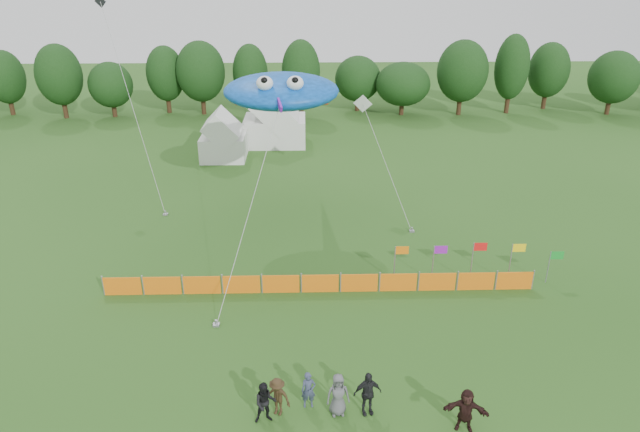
{
  "coord_description": "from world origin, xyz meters",
  "views": [
    {
      "loc": [
        -0.62,
        -16.98,
        15.54
      ],
      "look_at": [
        0.0,
        6.0,
        5.2
      ],
      "focal_mm": 32.0,
      "sensor_mm": 36.0,
      "label": 1
    }
  ],
  "objects_px": {
    "barrier_fence": "(320,283)",
    "spectator_a": "(308,390)",
    "spectator_d": "(367,393)",
    "spectator_e": "(338,395)",
    "tent_left": "(223,139)",
    "stingray_kite": "(282,90)",
    "tent_right": "(275,122)",
    "spectator_c": "(277,397)",
    "spectator_f": "(466,410)",
    "spectator_b": "(265,403)"
  },
  "relations": [
    {
      "from": "tent_left",
      "to": "spectator_b",
      "type": "xyz_separation_m",
      "value": [
        5.37,
        -30.74,
        -0.84
      ]
    },
    {
      "from": "tent_left",
      "to": "barrier_fence",
      "type": "relative_size",
      "value": 0.17
    },
    {
      "from": "tent_left",
      "to": "spectator_c",
      "type": "relative_size",
      "value": 2.37
    },
    {
      "from": "barrier_fence",
      "to": "spectator_e",
      "type": "distance_m",
      "value": 8.6
    },
    {
      "from": "barrier_fence",
      "to": "spectator_f",
      "type": "xyz_separation_m",
      "value": [
        4.96,
        -9.48,
        0.36
      ]
    },
    {
      "from": "spectator_a",
      "to": "spectator_e",
      "type": "xyz_separation_m",
      "value": [
        1.09,
        -0.4,
        0.12
      ]
    },
    {
      "from": "spectator_e",
      "to": "spectator_d",
      "type": "bearing_deg",
      "value": -5.7
    },
    {
      "from": "spectator_d",
      "to": "stingray_kite",
      "type": "height_order",
      "value": "stingray_kite"
    },
    {
      "from": "spectator_d",
      "to": "spectator_b",
      "type": "bearing_deg",
      "value": 174.23
    },
    {
      "from": "barrier_fence",
      "to": "spectator_d",
      "type": "xyz_separation_m",
      "value": [
        1.52,
        -8.58,
        0.41
      ]
    },
    {
      "from": "spectator_f",
      "to": "spectator_a",
      "type": "bearing_deg",
      "value": -179.95
    },
    {
      "from": "tent_left",
      "to": "spectator_d",
      "type": "height_order",
      "value": "tent_left"
    },
    {
      "from": "spectator_d",
      "to": "spectator_e",
      "type": "xyz_separation_m",
      "value": [
        -1.09,
        -0.0,
        -0.04
      ]
    },
    {
      "from": "spectator_a",
      "to": "stingray_kite",
      "type": "distance_m",
      "value": 19.19
    },
    {
      "from": "tent_right",
      "to": "spectator_b",
      "type": "distance_m",
      "value": 34.99
    },
    {
      "from": "stingray_kite",
      "to": "tent_right",
      "type": "bearing_deg",
      "value": 94.8
    },
    {
      "from": "spectator_c",
      "to": "stingray_kite",
      "type": "bearing_deg",
      "value": 113.22
    },
    {
      "from": "spectator_b",
      "to": "spectator_c",
      "type": "relative_size",
      "value": 1.06
    },
    {
      "from": "barrier_fence",
      "to": "spectator_f",
      "type": "bearing_deg",
      "value": -62.39
    },
    {
      "from": "tent_left",
      "to": "spectator_f",
      "type": "relative_size",
      "value": 2.19
    },
    {
      "from": "spectator_a",
      "to": "spectator_c",
      "type": "distance_m",
      "value": 1.21
    },
    {
      "from": "spectator_b",
      "to": "spectator_e",
      "type": "relative_size",
      "value": 0.96
    },
    {
      "from": "spectator_f",
      "to": "stingray_kite",
      "type": "relative_size",
      "value": 0.08
    },
    {
      "from": "tent_right",
      "to": "barrier_fence",
      "type": "height_order",
      "value": "tent_right"
    },
    {
      "from": "tent_right",
      "to": "stingray_kite",
      "type": "distance_m",
      "value": 17.93
    },
    {
      "from": "tent_right",
      "to": "spectator_f",
      "type": "bearing_deg",
      "value": -76.72
    },
    {
      "from": "tent_left",
      "to": "tent_right",
      "type": "bearing_deg",
      "value": 45.2
    },
    {
      "from": "spectator_b",
      "to": "spectator_f",
      "type": "distance_m",
      "value": 7.21
    },
    {
      "from": "spectator_a",
      "to": "spectator_c",
      "type": "relative_size",
      "value": 0.95
    },
    {
      "from": "spectator_a",
      "to": "spectator_c",
      "type": "bearing_deg",
      "value": -167.04
    },
    {
      "from": "tent_left",
      "to": "stingray_kite",
      "type": "bearing_deg",
      "value": -65.89
    },
    {
      "from": "barrier_fence",
      "to": "spectator_e",
      "type": "height_order",
      "value": "spectator_e"
    },
    {
      "from": "spectator_d",
      "to": "spectator_e",
      "type": "relative_size",
      "value": 1.04
    },
    {
      "from": "spectator_b",
      "to": "spectator_f",
      "type": "xyz_separation_m",
      "value": [
        7.19,
        -0.58,
        0.02
      ]
    },
    {
      "from": "barrier_fence",
      "to": "spectator_a",
      "type": "xyz_separation_m",
      "value": [
        -0.66,
        -8.18,
        0.26
      ]
    },
    {
      "from": "tent_left",
      "to": "spectator_b",
      "type": "height_order",
      "value": "tent_left"
    },
    {
      "from": "spectator_a",
      "to": "spectator_f",
      "type": "relative_size",
      "value": 0.88
    },
    {
      "from": "spectator_b",
      "to": "spectator_c",
      "type": "xyz_separation_m",
      "value": [
        0.43,
        0.36,
        -0.05
      ]
    },
    {
      "from": "spectator_d",
      "to": "spectator_f",
      "type": "distance_m",
      "value": 3.55
    },
    {
      "from": "tent_left",
      "to": "spectator_f",
      "type": "bearing_deg",
      "value": -68.14
    },
    {
      "from": "tent_right",
      "to": "spectator_a",
      "type": "xyz_separation_m",
      "value": [
        2.77,
        -34.22,
        -1.25
      ]
    },
    {
      "from": "tent_right",
      "to": "spectator_f",
      "type": "relative_size",
      "value": 3.27
    },
    {
      "from": "stingray_kite",
      "to": "spectator_a",
      "type": "bearing_deg",
      "value": -85.55
    },
    {
      "from": "tent_left",
      "to": "barrier_fence",
      "type": "bearing_deg",
      "value": -70.79
    },
    {
      "from": "spectator_e",
      "to": "spectator_a",
      "type": "bearing_deg",
      "value": 153.83
    },
    {
      "from": "spectator_d",
      "to": "spectator_e",
      "type": "height_order",
      "value": "spectator_d"
    },
    {
      "from": "barrier_fence",
      "to": "stingray_kite",
      "type": "height_order",
      "value": "stingray_kite"
    },
    {
      "from": "spectator_c",
      "to": "spectator_e",
      "type": "bearing_deg",
      "value": 21.63
    },
    {
      "from": "spectator_e",
      "to": "tent_left",
      "type": "bearing_deg",
      "value": 98.98
    },
    {
      "from": "spectator_b",
      "to": "spectator_d",
      "type": "distance_m",
      "value": 3.77
    }
  ]
}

